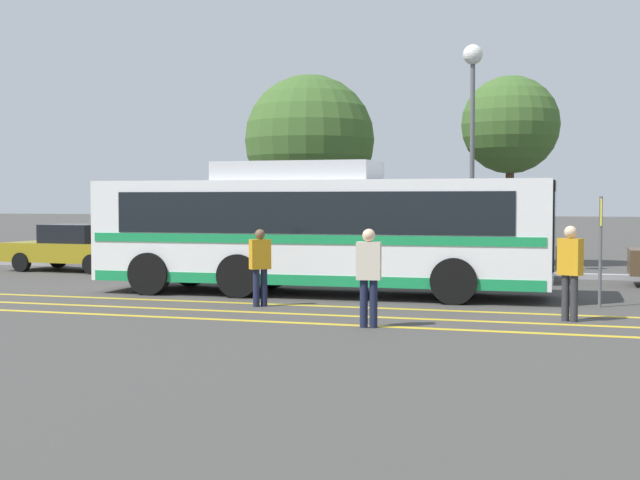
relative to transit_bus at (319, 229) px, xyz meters
The scene contains 16 objects.
ground_plane 1.62m from the transit_bus, 119.04° to the left, with size 220.00×220.00×0.00m, color #423F3D.
lane_strip_0 2.69m from the transit_bus, 89.48° to the right, with size 0.20×30.63×0.01m, color gold.
lane_strip_1 3.91m from the transit_bus, 89.68° to the right, with size 0.20×30.63×0.01m, color gold.
lane_strip_2 5.04m from the transit_bus, 89.76° to the right, with size 0.20×30.63×0.01m, color gold.
curb_strip 6.38m from the transit_bus, 89.82° to the left, with size 38.63×0.36×0.15m, color #99999E.
transit_bus is the anchor object (origin of this frame).
parked_car_0 10.52m from the transit_bus, 154.70° to the left, with size 4.33×2.20×1.47m.
parked_car_1 5.96m from the transit_bus, 128.09° to the left, with size 4.30×1.93×1.45m.
parked_car_2 5.57m from the transit_bus, 58.84° to the left, with size 4.62×2.02×1.49m.
pedestrian_0 2.76m from the transit_bus, 100.01° to the right, with size 0.46×0.44×1.62m.
pedestrian_1 5.58m from the transit_bus, 63.71° to the right, with size 0.44×0.27×1.72m.
pedestrian_2 6.59m from the transit_bus, 28.30° to the right, with size 0.47×0.38×1.75m.
bus_stop_sign 6.35m from the transit_bus, ahead, with size 0.07×0.40×2.30m.
street_lamp 8.16m from the transit_bus, 68.41° to the left, with size 0.60×0.60×6.84m.
tree_0 10.00m from the transit_bus, 109.35° to the left, with size 4.44×4.44×6.51m.
tree_1 11.40m from the transit_bus, 71.70° to the left, with size 3.26×3.26×6.38m.
Camera 1 is at (6.46, -20.37, 2.21)m, focal length 50.00 mm.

